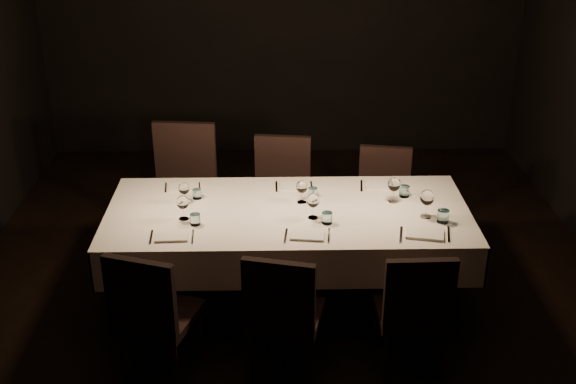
{
  "coord_description": "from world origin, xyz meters",
  "views": [
    {
      "loc": [
        -0.09,
        -4.47,
        3.01
      ],
      "look_at": [
        0.0,
        0.0,
        0.9
      ],
      "focal_mm": 45.0,
      "sensor_mm": 36.0,
      "label": 1
    }
  ],
  "objects_px": {
    "chair_near_center": "(283,311)",
    "chair_near_right": "(414,307)",
    "chair_near_left": "(151,310)",
    "chair_far_right": "(383,195)",
    "chair_far_left": "(183,184)",
    "chair_far_center": "(281,190)",
    "dining_table": "(288,220)"
  },
  "relations": [
    {
      "from": "chair_near_left",
      "to": "chair_far_right",
      "type": "height_order",
      "value": "chair_near_left"
    },
    {
      "from": "chair_near_right",
      "to": "chair_far_center",
      "type": "distance_m",
      "value": 1.82
    },
    {
      "from": "chair_near_left",
      "to": "chair_far_center",
      "type": "distance_m",
      "value": 1.86
    },
    {
      "from": "chair_far_center",
      "to": "chair_near_right",
      "type": "bearing_deg",
      "value": -57.24
    },
    {
      "from": "chair_far_left",
      "to": "chair_far_right",
      "type": "height_order",
      "value": "chair_far_left"
    },
    {
      "from": "dining_table",
      "to": "chair_far_left",
      "type": "bearing_deg",
      "value": 133.93
    },
    {
      "from": "dining_table",
      "to": "chair_far_center",
      "type": "bearing_deg",
      "value": 92.54
    },
    {
      "from": "chair_near_center",
      "to": "chair_far_right",
      "type": "xyz_separation_m",
      "value": [
        0.84,
        1.63,
        -0.02
      ]
    },
    {
      "from": "chair_near_right",
      "to": "chair_far_center",
      "type": "height_order",
      "value": "chair_far_center"
    },
    {
      "from": "chair_near_left",
      "to": "chair_near_right",
      "type": "height_order",
      "value": "chair_near_left"
    },
    {
      "from": "chair_near_left",
      "to": "chair_near_center",
      "type": "xyz_separation_m",
      "value": [
        0.79,
        -0.01,
        -0.01
      ]
    },
    {
      "from": "chair_near_left",
      "to": "chair_near_center",
      "type": "distance_m",
      "value": 0.79
    },
    {
      "from": "chair_far_right",
      "to": "chair_far_left",
      "type": "bearing_deg",
      "value": -172.49
    },
    {
      "from": "chair_far_right",
      "to": "chair_near_center",
      "type": "bearing_deg",
      "value": -107.25
    },
    {
      "from": "chair_far_center",
      "to": "chair_near_left",
      "type": "bearing_deg",
      "value": -108.67
    },
    {
      "from": "chair_far_left",
      "to": "chair_far_right",
      "type": "distance_m",
      "value": 1.63
    },
    {
      "from": "chair_far_left",
      "to": "chair_far_right",
      "type": "bearing_deg",
      "value": 3.04
    },
    {
      "from": "chair_near_left",
      "to": "chair_near_right",
      "type": "relative_size",
      "value": 1.04
    },
    {
      "from": "chair_far_center",
      "to": "chair_far_left",
      "type": "bearing_deg",
      "value": -174.71
    },
    {
      "from": "chair_near_left",
      "to": "chair_far_center",
      "type": "relative_size",
      "value": 0.97
    },
    {
      "from": "chair_far_left",
      "to": "chair_far_center",
      "type": "relative_size",
      "value": 1.11
    },
    {
      "from": "chair_far_left",
      "to": "chair_far_center",
      "type": "height_order",
      "value": "chair_far_left"
    },
    {
      "from": "chair_near_left",
      "to": "chair_near_center",
      "type": "relative_size",
      "value": 1.02
    },
    {
      "from": "chair_near_center",
      "to": "chair_near_right",
      "type": "xyz_separation_m",
      "value": [
        0.81,
        0.04,
        -0.01
      ]
    },
    {
      "from": "chair_near_left",
      "to": "chair_near_right",
      "type": "bearing_deg",
      "value": -160.27
    },
    {
      "from": "chair_near_right",
      "to": "chair_far_left",
      "type": "xyz_separation_m",
      "value": [
        -1.59,
        1.67,
        0.08
      ]
    },
    {
      "from": "dining_table",
      "to": "chair_near_right",
      "type": "height_order",
      "value": "chair_near_right"
    },
    {
      "from": "dining_table",
      "to": "chair_near_left",
      "type": "height_order",
      "value": "chair_near_left"
    },
    {
      "from": "dining_table",
      "to": "chair_far_center",
      "type": "relative_size",
      "value": 2.66
    },
    {
      "from": "chair_near_left",
      "to": "chair_far_left",
      "type": "distance_m",
      "value": 1.7
    },
    {
      "from": "chair_near_center",
      "to": "chair_far_left",
      "type": "height_order",
      "value": "chair_far_left"
    },
    {
      "from": "chair_far_left",
      "to": "chair_far_right",
      "type": "xyz_separation_m",
      "value": [
        1.62,
        -0.07,
        -0.08
      ]
    }
  ]
}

